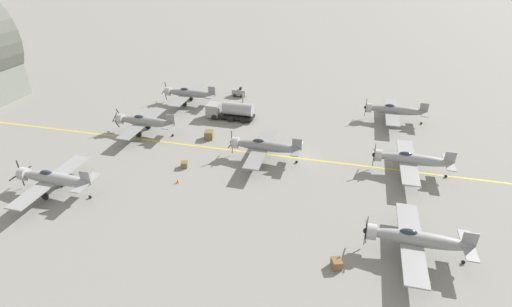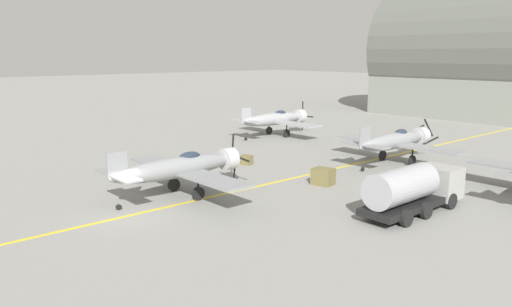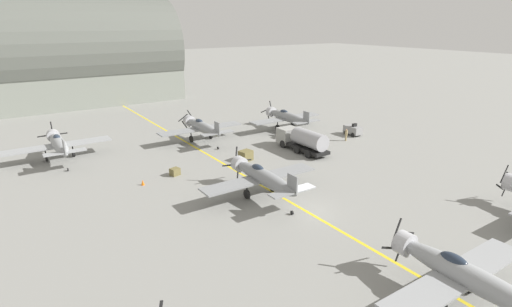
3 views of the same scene
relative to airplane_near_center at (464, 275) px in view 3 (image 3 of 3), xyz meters
The scene contains 14 objects.
ground_plane 14.58m from the airplane_near_center, 88.36° to the left, with size 400.00×400.00×0.00m, color gray.
taxiway_stripe 14.58m from the airplane_near_center, 88.36° to the left, with size 0.30×160.00×0.01m, color yellow.
airplane_near_center is the anchor object (origin of this frame).
airplane_mid_center 19.08m from the airplane_near_center, 93.05° to the left, with size 12.00×9.98×3.80m.
airplane_far_center 38.94m from the airplane_near_center, 86.28° to the left, with size 12.00×9.98×3.65m.
airplane_far_left 43.91m from the airplane_near_center, 110.25° to the left, with size 12.00×9.98×3.80m.
airplane_far_right 40.46m from the airplane_near_center, 66.62° to the left, with size 12.00×9.98×3.76m.
fuel_tanker 29.87m from the airplane_near_center, 68.03° to the left, with size 2.68×8.00×2.98m.
tow_tractor 36.81m from the airplane_near_center, 52.90° to the left, with size 1.57×2.60×1.79m.
ground_crew_walking 33.83m from the airplane_near_center, 55.32° to the left, with size 0.37×0.37×1.70m.
supply_crate_by_tanker 29.40m from the airplane_near_center, 101.32° to the left, with size 0.96×0.80×0.80m, color brown.
supply_crate_mid_lane 28.82m from the airplane_near_center, 83.60° to the left, with size 1.46×1.22×1.22m, color brown.
traffic_cone 29.70m from the airplane_near_center, 108.84° to the left, with size 0.36×0.36×0.55m, color orange.
hangar 79.33m from the airplane_near_center, 93.35° to the left, with size 36.76×20.88×20.88m.
Camera 3 is at (-21.28, -24.03, 15.94)m, focal length 28.00 mm.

